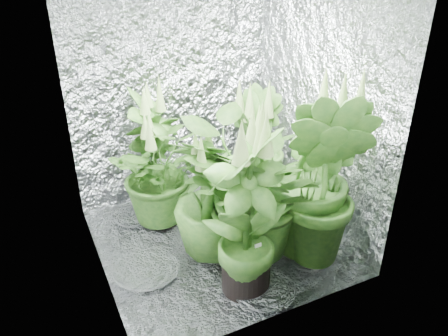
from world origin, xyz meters
name	(u,v)px	position (x,y,z in m)	size (l,w,h in m)	color
ground	(216,241)	(0.00, 0.00, 0.00)	(1.60, 1.60, 0.00)	silver
walls	(214,110)	(0.00, 0.00, 1.00)	(1.62, 1.62, 2.00)	silver
plant_a	(161,172)	(-0.25, 0.43, 0.42)	(0.84, 0.84, 0.90)	black
plant_b	(153,152)	(-0.23, 0.64, 0.49)	(0.72, 0.72, 1.05)	black
plant_c	(256,148)	(0.57, 0.43, 0.45)	(0.54, 0.54, 1.00)	black
plant_d	(209,198)	(-0.09, -0.09, 0.43)	(0.68, 0.68, 0.94)	black
plant_e	(255,193)	(0.15, -0.27, 0.50)	(0.95, 0.95, 1.06)	black
plant_f	(248,214)	(-0.03, -0.52, 0.55)	(0.80, 0.80, 1.19)	black
plant_g	(318,178)	(0.52, -0.43, 0.60)	(0.89, 0.89, 1.30)	black
circulation_fan	(246,170)	(0.57, 0.60, 0.17)	(0.16, 0.36, 0.41)	black
plant_label	(258,249)	(0.03, -0.55, 0.30)	(0.05, 0.01, 0.07)	white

